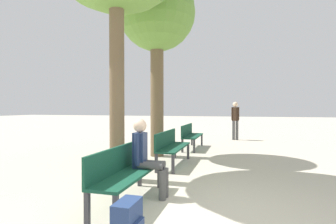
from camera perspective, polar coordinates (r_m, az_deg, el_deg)
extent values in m
cube|color=#144733|center=(4.14, -8.21, -13.15)|extent=(0.48, 1.83, 0.04)
cube|color=#144733|center=(4.18, -10.99, -10.01)|extent=(0.04, 1.83, 0.39)
cube|color=#38383D|center=(3.38, -11.32, -20.67)|extent=(0.06, 0.06, 0.43)
cube|color=#38383D|center=(4.92, -1.90, -13.69)|extent=(0.06, 0.06, 0.43)
cube|color=#38383D|center=(3.56, -17.20, -19.56)|extent=(0.06, 0.06, 0.43)
cube|color=#38383D|center=(5.05, -6.20, -13.33)|extent=(0.06, 0.06, 0.43)
cube|color=#144733|center=(6.70, 1.34, -7.68)|extent=(0.48, 1.83, 0.04)
cube|color=#144733|center=(6.73, -0.47, -5.82)|extent=(0.04, 1.83, 0.39)
cube|color=#38383D|center=(5.87, 1.09, -11.29)|extent=(0.06, 0.06, 0.43)
cube|color=#38383D|center=(7.54, 4.40, -8.54)|extent=(0.06, 0.06, 0.43)
cube|color=#38383D|center=(5.97, -2.56, -11.07)|extent=(0.06, 0.06, 0.43)
cube|color=#38383D|center=(7.62, 1.53, -8.44)|extent=(0.06, 0.06, 0.43)
cube|color=#144733|center=(9.37, 5.45, -5.21)|extent=(0.48, 1.83, 0.04)
cube|color=#144733|center=(9.39, 4.14, -3.88)|extent=(0.04, 1.83, 0.39)
cube|color=#38383D|center=(8.52, 5.71, -7.44)|extent=(0.06, 0.06, 0.43)
cube|color=#38383D|center=(10.22, 7.36, -6.03)|extent=(0.06, 0.06, 0.43)
cube|color=#38383D|center=(8.59, 3.16, -7.36)|extent=(0.06, 0.06, 0.43)
cube|color=#38383D|center=(10.28, 5.23, -5.99)|extent=(0.06, 0.06, 0.43)
cylinder|color=brown|center=(5.47, -11.07, 7.58)|extent=(0.30, 0.30, 4.19)
cylinder|color=brown|center=(7.91, -2.41, 3.72)|extent=(0.39, 0.39, 3.69)
sphere|color=olive|center=(8.40, -2.42, 20.83)|extent=(2.30, 2.30, 2.30)
cylinder|color=#4C4C4C|center=(4.28, -3.90, -11.57)|extent=(0.41, 0.12, 0.12)
cylinder|color=#4C4C4C|center=(4.30, -1.23, -15.62)|extent=(0.12, 0.12, 0.47)
cylinder|color=#4C4C4C|center=(4.42, -3.27, -11.18)|extent=(0.41, 0.12, 0.12)
cylinder|color=#4C4C4C|center=(4.43, -0.68, -15.11)|extent=(0.12, 0.12, 0.47)
cube|color=navy|center=(4.37, -6.14, -8.24)|extent=(0.19, 0.22, 0.58)
cylinder|color=navy|center=(4.26, -6.74, -8.10)|extent=(0.08, 0.08, 0.52)
cylinder|color=navy|center=(4.48, -5.56, -7.64)|extent=(0.08, 0.08, 0.52)
sphere|color=beige|center=(4.33, -6.15, -2.94)|extent=(0.22, 0.22, 0.22)
cube|color=navy|center=(3.04, -8.88, -22.81)|extent=(0.21, 0.38, 0.48)
cylinder|color=#4C4C4C|center=(12.25, 14.07, -3.87)|extent=(0.13, 0.13, 0.87)
cylinder|color=#4C4C4C|center=(12.24, 14.79, -3.88)|extent=(0.13, 0.13, 0.87)
cube|color=black|center=(12.21, 14.44, -0.41)|extent=(0.31, 0.30, 0.61)
cylinder|color=black|center=(12.21, 13.84, -0.34)|extent=(0.09, 0.09, 0.58)
cylinder|color=black|center=(12.20, 15.05, -0.34)|extent=(0.09, 0.09, 0.58)
sphere|color=beige|center=(12.20, 14.45, 1.61)|extent=(0.23, 0.23, 0.23)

